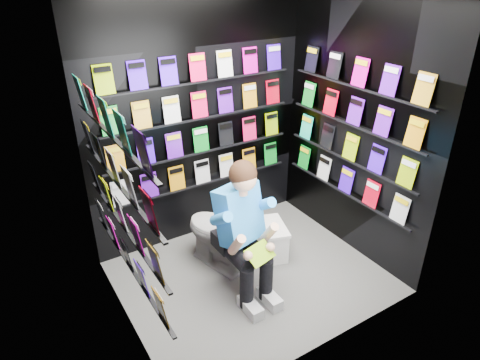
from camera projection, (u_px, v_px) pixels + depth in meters
floor at (251, 277)px, 4.20m from camera, size 2.40×2.40×0.00m
wall_back at (199, 122)px, 4.36m from camera, size 2.40×0.04×2.60m
wall_front at (336, 208)px, 2.85m from camera, size 2.40×0.04×2.60m
wall_left at (113, 192)px, 3.04m from camera, size 0.04×2.00×2.60m
wall_right at (355, 129)px, 4.17m from camera, size 0.04×2.00×2.60m
comics_back at (200, 122)px, 4.34m from camera, size 2.10×0.06×1.37m
comics_left at (117, 191)px, 3.05m from camera, size 0.06×1.70×1.37m
comics_right at (353, 129)px, 4.16m from camera, size 0.06×1.70×1.37m
toilet at (218, 233)px, 4.23m from camera, size 0.58×0.83×0.73m
longbox at (272, 241)px, 4.47m from camera, size 0.35×0.47×0.31m
longbox_lid at (273, 227)px, 4.40m from camera, size 0.38×0.50×0.03m
reader at (238, 214)px, 3.76m from camera, size 0.70×0.89×1.44m
held_comic at (260, 253)px, 3.59m from camera, size 0.28×0.21×0.11m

